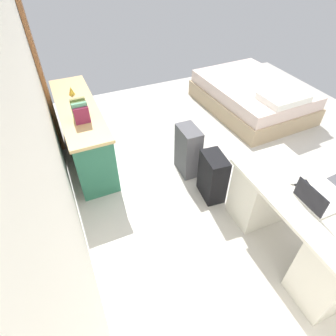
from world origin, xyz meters
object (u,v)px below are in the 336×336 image
(laptop, at_px, (314,200))
(computer_mouse, at_px, (294,181))
(desk, at_px, (297,224))
(cell_phone_by_mouse, at_px, (301,183))
(bed, at_px, (252,96))
(figurine_small, at_px, (71,91))
(suitcase_spare_grey, at_px, (188,151))
(suitcase_black, at_px, (213,177))
(credenza, at_px, (83,132))

(laptop, xyz_separation_m, computer_mouse, (0.26, -0.05, -0.03))
(desk, distance_m, laptop, 0.41)
(cell_phone_by_mouse, bearing_deg, bed, -11.43)
(bed, bearing_deg, desk, 151.19)
(computer_mouse, height_order, figurine_small, figurine_small)
(suitcase_spare_grey, distance_m, laptop, 1.63)
(suitcase_black, distance_m, figurine_small, 2.16)
(laptop, height_order, computer_mouse, laptop)
(credenza, bearing_deg, cell_phone_by_mouse, -143.42)
(bed, xyz_separation_m, computer_mouse, (-2.27, 1.34, 0.51))
(suitcase_black, relative_size, figurine_small, 5.35)
(suitcase_spare_grey, height_order, laptop, laptop)
(credenza, bearing_deg, suitcase_black, -138.93)
(desk, height_order, credenza, credenza)
(cell_phone_by_mouse, bearing_deg, suitcase_spare_grey, 37.56)
(desk, bearing_deg, credenza, 33.20)
(cell_phone_by_mouse, bearing_deg, desk, 175.01)
(credenza, xyz_separation_m, bed, (0.14, -2.89, -0.15))
(credenza, distance_m, suitcase_black, 1.83)
(desk, bearing_deg, laptop, 155.90)
(laptop, bearing_deg, cell_phone_by_mouse, -23.10)
(bed, xyz_separation_m, suitcase_black, (-1.52, 1.69, 0.05))
(suitcase_black, distance_m, cell_phone_by_mouse, 0.99)
(suitcase_black, xyz_separation_m, computer_mouse, (-0.75, -0.35, 0.46))
(bed, distance_m, computer_mouse, 2.68)
(credenza, bearing_deg, laptop, -147.79)
(suitcase_black, bearing_deg, credenza, 47.04)
(suitcase_black, bearing_deg, suitcase_spare_grey, 12.83)
(desk, height_order, bed, desk)
(desk, relative_size, figurine_small, 13.21)
(credenza, relative_size, figurine_small, 16.36)
(suitcase_spare_grey, xyz_separation_m, laptop, (-1.52, -0.37, 0.46))
(cell_phone_by_mouse, relative_size, figurine_small, 1.24)
(desk, distance_m, computer_mouse, 0.42)
(credenza, relative_size, suitcase_black, 3.06)
(desk, relative_size, suitcase_black, 2.47)
(desk, distance_m, figurine_small, 3.11)
(desk, bearing_deg, cell_phone_by_mouse, -22.79)
(desk, distance_m, suitcase_spare_grey, 1.52)
(desk, relative_size, computer_mouse, 14.53)
(bed, distance_m, laptop, 2.93)
(suitcase_black, xyz_separation_m, suitcase_spare_grey, (0.51, 0.06, 0.03))
(credenza, height_order, suitcase_black, credenza)
(suitcase_spare_grey, relative_size, computer_mouse, 6.57)
(suitcase_black, height_order, cell_phone_by_mouse, cell_phone_by_mouse)
(desk, xyz_separation_m, cell_phone_by_mouse, (0.18, -0.07, 0.36))
(bed, height_order, suitcase_black, suitcase_black)
(computer_mouse, bearing_deg, desk, 174.85)
(computer_mouse, distance_m, cell_phone_by_mouse, 0.06)
(laptop, xyz_separation_m, cell_phone_by_mouse, (0.23, -0.10, -0.04))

